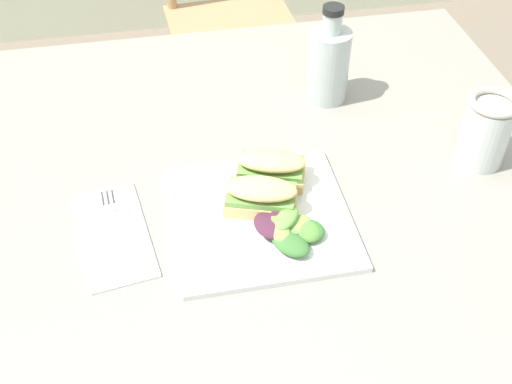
# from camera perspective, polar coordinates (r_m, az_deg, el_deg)

# --- Properties ---
(dining_table) EXTENTS (1.22, 0.99, 0.74)m
(dining_table) POSITION_cam_1_polar(r_m,az_deg,el_deg) (1.12, -3.49, -3.56)
(dining_table) COLOR gray
(dining_table) RESTS_ON ground
(chair_wooden_far) EXTENTS (0.42, 0.42, 0.87)m
(chair_wooden_far) POSITION_cam_1_polar(r_m,az_deg,el_deg) (2.10, -2.25, 15.14)
(chair_wooden_far) COLOR tan
(chair_wooden_far) RESTS_ON ground
(plate_lunch) EXTENTS (0.27, 0.27, 0.01)m
(plate_lunch) POSITION_cam_1_polar(r_m,az_deg,el_deg) (0.97, 0.45, -2.24)
(plate_lunch) COLOR white
(plate_lunch) RESTS_ON dining_table
(sandwich_half_front) EXTENTS (0.12, 0.09, 0.06)m
(sandwich_half_front) POSITION_cam_1_polar(r_m,az_deg,el_deg) (0.95, 0.44, -0.35)
(sandwich_half_front) COLOR #DBB270
(sandwich_half_front) RESTS_ON plate_lunch
(sandwich_half_back) EXTENTS (0.12, 0.09, 0.06)m
(sandwich_half_back) POSITION_cam_1_polar(r_m,az_deg,el_deg) (1.00, 1.34, 2.20)
(sandwich_half_back) COLOR #DBB270
(sandwich_half_back) RESTS_ON plate_lunch
(salad_mixed_greens) EXTENTS (0.11, 0.13, 0.03)m
(salad_mixed_greens) POSITION_cam_1_polar(r_m,az_deg,el_deg) (0.93, 2.79, -2.99)
(salad_mixed_greens) COLOR #3D7033
(salad_mixed_greens) RESTS_ON plate_lunch
(napkin_folded) EXTENTS (0.13, 0.22, 0.00)m
(napkin_folded) POSITION_cam_1_polar(r_m,az_deg,el_deg) (0.97, -12.71, -3.74)
(napkin_folded) COLOR white
(napkin_folded) RESTS_ON dining_table
(fork_on_napkin) EXTENTS (0.04, 0.19, 0.00)m
(fork_on_napkin) POSITION_cam_1_polar(r_m,az_deg,el_deg) (0.98, -12.86, -2.88)
(fork_on_napkin) COLOR silver
(fork_on_napkin) RESTS_ON napkin_folded
(bottle_cold_brew) EXTENTS (0.08, 0.08, 0.19)m
(bottle_cold_brew) POSITION_cam_1_polar(r_m,az_deg,el_deg) (1.19, 6.55, 11.13)
(bottle_cold_brew) COLOR black
(bottle_cold_brew) RESTS_ON dining_table
(mason_jar_iced_tea) EXTENTS (0.08, 0.08, 0.12)m
(mason_jar_iced_tea) POSITION_cam_1_polar(r_m,az_deg,el_deg) (1.10, 19.99, 4.97)
(mason_jar_iced_tea) COLOR #C67528
(mason_jar_iced_tea) RESTS_ON dining_table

